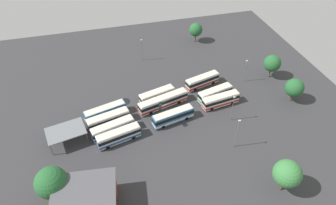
{
  "coord_description": "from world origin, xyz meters",
  "views": [
    {
      "loc": [
        -15.1,
        -59.7,
        56.74
      ],
      "look_at": [
        1.25,
        1.39,
        1.54
      ],
      "focal_mm": 31.76,
      "sensor_mm": 36.0,
      "label": 1
    }
  ],
  "objects_px": {
    "bus_row0_slot3": "(105,112)",
    "bus_row1_slot3": "(157,95)",
    "bus_row0_slot1": "(113,128)",
    "bus_row0_slot2": "(108,119)",
    "tree_west_edge": "(196,30)",
    "tree_north_edge": "(287,174)",
    "bus_row2_slot3": "(202,81)",
    "tree_east_edge": "(272,63)",
    "bus_row0_slot0": "(119,136)",
    "lamp_post_far_corner": "(237,133)",
    "bus_row1_slot2": "(163,102)",
    "tree_northwest": "(294,88)",
    "bus_row2_slot0": "(221,100)",
    "depot_building": "(86,200)",
    "tree_northeast": "(51,182)",
    "maintenance_shelter": "(66,131)",
    "bus_row1_slot0": "(173,116)",
    "lamp_post_near_entrance": "(232,108)",
    "bus_row2_slot1": "(215,93)",
    "lamp_post_mid_lot": "(245,70)",
    "lamp_post_by_building": "(142,49)"
  },
  "relations": [
    {
      "from": "tree_east_edge",
      "to": "maintenance_shelter",
      "type": "bearing_deg",
      "value": -169.52
    },
    {
      "from": "bus_row0_slot1",
      "to": "bus_row1_slot3",
      "type": "height_order",
      "value": "same"
    },
    {
      "from": "maintenance_shelter",
      "to": "bus_row1_slot3",
      "type": "bearing_deg",
      "value": 20.63
    },
    {
      "from": "lamp_post_far_corner",
      "to": "tree_west_edge",
      "type": "distance_m",
      "value": 52.38
    },
    {
      "from": "bus_row0_slot2",
      "to": "tree_northwest",
      "type": "height_order",
      "value": "tree_northwest"
    },
    {
      "from": "tree_northeast",
      "to": "tree_east_edge",
      "type": "height_order",
      "value": "tree_northeast"
    },
    {
      "from": "bus_row1_slot3",
      "to": "bus_row2_slot3",
      "type": "xyz_separation_m",
      "value": [
        15.11,
        3.3,
        0.0
      ]
    },
    {
      "from": "lamp_post_far_corner",
      "to": "tree_northwest",
      "type": "xyz_separation_m",
      "value": [
        23.29,
        11.98,
        -0.29
      ]
    },
    {
      "from": "maintenance_shelter",
      "to": "tree_northeast",
      "type": "xyz_separation_m",
      "value": [
        -2.38,
        -16.08,
        2.28
      ]
    },
    {
      "from": "lamp_post_near_entrance",
      "to": "tree_northwest",
      "type": "xyz_separation_m",
      "value": [
        20.31,
        2.98,
        0.18
      ]
    },
    {
      "from": "bus_row0_slot1",
      "to": "depot_building",
      "type": "height_order",
      "value": "depot_building"
    },
    {
      "from": "bus_row1_slot2",
      "to": "bus_row0_slot1",
      "type": "bearing_deg",
      "value": -155.46
    },
    {
      "from": "bus_row2_slot3",
      "to": "lamp_post_near_entrance",
      "type": "relative_size",
      "value": 1.37
    },
    {
      "from": "bus_row0_slot2",
      "to": "lamp_post_far_corner",
      "type": "xyz_separation_m",
      "value": [
        29.05,
        -15.75,
        3.11
      ]
    },
    {
      "from": "tree_west_edge",
      "to": "tree_northwest",
      "type": "relative_size",
      "value": 1.0
    },
    {
      "from": "bus_row0_slot1",
      "to": "maintenance_shelter",
      "type": "distance_m",
      "value": 11.49
    },
    {
      "from": "bus_row1_slot3",
      "to": "tree_west_edge",
      "type": "bearing_deg",
      "value": 53.63
    },
    {
      "from": "bus_row1_slot3",
      "to": "bus_row2_slot0",
      "type": "bearing_deg",
      "value": -21.3
    },
    {
      "from": "tree_west_edge",
      "to": "bus_row0_slot1",
      "type": "bearing_deg",
      "value": -132.13
    },
    {
      "from": "bus_row2_slot3",
      "to": "tree_east_edge",
      "type": "bearing_deg",
      "value": -3.07
    },
    {
      "from": "bus_row0_slot1",
      "to": "bus_row0_slot2",
      "type": "bearing_deg",
      "value": 101.81
    },
    {
      "from": "tree_west_edge",
      "to": "tree_east_edge",
      "type": "bearing_deg",
      "value": -60.62
    },
    {
      "from": "depot_building",
      "to": "tree_northeast",
      "type": "distance_m",
      "value": 7.8
    },
    {
      "from": "bus_row1_slot0",
      "to": "bus_row0_slot1",
      "type": "bearing_deg",
      "value": -178.95
    },
    {
      "from": "bus_row1_slot0",
      "to": "tree_east_edge",
      "type": "bearing_deg",
      "value": 18.26
    },
    {
      "from": "lamp_post_near_entrance",
      "to": "bus_row2_slot0",
      "type": "bearing_deg",
      "value": 92.86
    },
    {
      "from": "maintenance_shelter",
      "to": "tree_east_edge",
      "type": "xyz_separation_m",
      "value": [
        62.82,
        11.62,
        1.59
      ]
    },
    {
      "from": "lamp_post_near_entrance",
      "to": "tree_north_edge",
      "type": "relative_size",
      "value": 0.94
    },
    {
      "from": "bus_row2_slot3",
      "to": "tree_northeast",
      "type": "xyz_separation_m",
      "value": [
        -42.78,
        -28.89,
        3.94
      ]
    },
    {
      "from": "bus_row1_slot2",
      "to": "tree_north_edge",
      "type": "relative_size",
      "value": 1.71
    },
    {
      "from": "bus_row0_slot1",
      "to": "tree_north_edge",
      "type": "height_order",
      "value": "tree_north_edge"
    },
    {
      "from": "bus_row2_slot0",
      "to": "bus_row0_slot1",
      "type": "bearing_deg",
      "value": -174.03
    },
    {
      "from": "bus_row0_slot3",
      "to": "bus_row1_slot3",
      "type": "bearing_deg",
      "value": 11.81
    },
    {
      "from": "bus_row1_slot0",
      "to": "tree_west_edge",
      "type": "bearing_deg",
      "value": 63.31
    },
    {
      "from": "bus_row1_slot2",
      "to": "bus_row1_slot3",
      "type": "distance_m",
      "value": 3.21
    },
    {
      "from": "tree_east_edge",
      "to": "tree_west_edge",
      "type": "xyz_separation_m",
      "value": [
        -15.59,
        27.69,
        -0.26
      ]
    },
    {
      "from": "bus_row0_slot0",
      "to": "bus_row0_slot3",
      "type": "relative_size",
      "value": 0.97
    },
    {
      "from": "bus_row2_slot1",
      "to": "lamp_post_mid_lot",
      "type": "distance_m",
      "value": 13.23
    },
    {
      "from": "bus_row0_slot1",
      "to": "bus_row1_slot2",
      "type": "bearing_deg",
      "value": 24.54
    },
    {
      "from": "bus_row2_slot0",
      "to": "lamp_post_by_building",
      "type": "height_order",
      "value": "lamp_post_by_building"
    },
    {
      "from": "depot_building",
      "to": "tree_east_edge",
      "type": "bearing_deg",
      "value": 28.24
    },
    {
      "from": "bus_row1_slot0",
      "to": "maintenance_shelter",
      "type": "height_order",
      "value": "maintenance_shelter"
    },
    {
      "from": "bus_row1_slot2",
      "to": "depot_building",
      "type": "height_order",
      "value": "depot_building"
    },
    {
      "from": "tree_west_edge",
      "to": "bus_row2_slot0",
      "type": "bearing_deg",
      "value": -97.68
    },
    {
      "from": "tree_north_edge",
      "to": "tree_west_edge",
      "type": "height_order",
      "value": "tree_north_edge"
    },
    {
      "from": "bus_row2_slot3",
      "to": "bus_row0_slot0",
      "type": "bearing_deg",
      "value": -150.06
    },
    {
      "from": "tree_northwest",
      "to": "bus_row1_slot3",
      "type": "bearing_deg",
      "value": 165.03
    },
    {
      "from": "bus_row0_slot1",
      "to": "bus_row2_slot3",
      "type": "distance_m",
      "value": 31.89
    },
    {
      "from": "tree_north_edge",
      "to": "bus_row2_slot3",
      "type": "bearing_deg",
      "value": 95.74
    },
    {
      "from": "bus_row0_slot0",
      "to": "tree_northeast",
      "type": "height_order",
      "value": "tree_northeast"
    }
  ]
}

